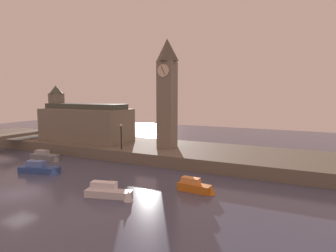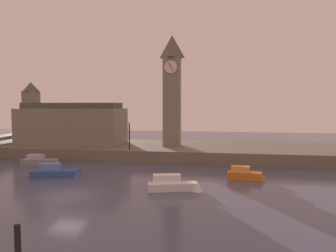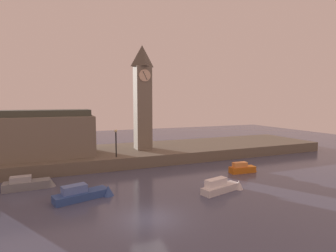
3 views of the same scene
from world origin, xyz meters
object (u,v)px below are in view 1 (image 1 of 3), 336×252
(boat_patrol_orange, at_px, (197,187))
(boat_cruiser_grey, at_px, (47,157))
(clock_tower, at_px, (167,92))
(streetlamp, at_px, (121,133))
(boat_ferry_white, at_px, (111,192))
(boat_tour_blue, at_px, (42,169))
(parliament_hall, at_px, (84,122))

(boat_patrol_orange, bearing_deg, boat_cruiser_grey, 172.21)
(clock_tower, xyz_separation_m, streetlamp, (-4.82, -4.27, -5.55))
(clock_tower, relative_size, boat_ferry_white, 3.10)
(streetlamp, bearing_deg, boat_tour_blue, -115.48)
(streetlamp, height_order, boat_patrol_orange, streetlamp)
(boat_tour_blue, bearing_deg, parliament_hall, 112.62)
(boat_tour_blue, bearing_deg, clock_tower, 55.72)
(streetlamp, bearing_deg, boat_ferry_white, -58.31)
(boat_tour_blue, xyz_separation_m, boat_patrol_orange, (18.21, 1.71, 0.04))
(parliament_hall, distance_m, streetlamp, 10.69)
(clock_tower, height_order, parliament_hall, clock_tower)
(parliament_hall, relative_size, boat_cruiser_grey, 3.08)
(clock_tower, distance_m, boat_tour_blue, 18.64)
(parliament_hall, xyz_separation_m, boat_patrol_orange, (23.71, -11.48, -3.91))
(clock_tower, bearing_deg, streetlamp, -138.46)
(boat_ferry_white, bearing_deg, boat_tour_blue, 165.87)
(streetlamp, distance_m, boat_ferry_white, 14.86)
(parliament_hall, relative_size, boat_patrol_orange, 3.95)
(boat_ferry_white, height_order, boat_patrol_orange, boat_ferry_white)
(parliament_hall, distance_m, boat_tour_blue, 14.83)
(clock_tower, bearing_deg, boat_cruiser_grey, -148.16)
(streetlamp, bearing_deg, boat_patrol_orange, -28.87)
(boat_cruiser_grey, bearing_deg, parliament_hall, 94.88)
(parliament_hall, relative_size, boat_ferry_white, 3.02)
(streetlamp, relative_size, boat_cruiser_grey, 0.73)
(streetlamp, height_order, boat_tour_blue, streetlamp)
(boat_ferry_white, bearing_deg, parliament_hall, 137.25)
(clock_tower, xyz_separation_m, boat_patrol_orange, (8.96, -11.86, -8.77))
(parliament_hall, xyz_separation_m, boat_ferry_white, (17.56, -16.23, -3.92))
(parliament_hall, height_order, boat_tour_blue, parliament_hall)
(parliament_hall, bearing_deg, streetlamp, -21.35)
(boat_tour_blue, distance_m, boat_patrol_orange, 18.29)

